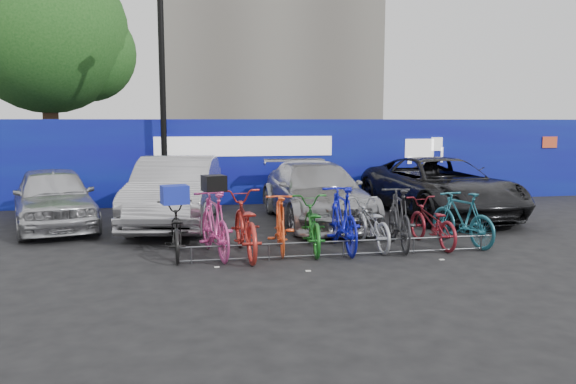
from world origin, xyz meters
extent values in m
plane|color=black|center=(0.00, 0.00, 0.00)|extent=(100.00, 100.00, 0.00)
cube|color=#0F0A8C|center=(0.00, 6.00, 1.20)|extent=(22.00, 0.15, 2.40)
cube|color=white|center=(-1.00, 5.90, 1.65)|extent=(5.00, 0.02, 0.55)
cube|color=white|center=(4.20, 5.90, 1.55)|extent=(1.20, 0.02, 0.90)
cube|color=#E94F29|center=(8.50, 5.90, 1.70)|extent=(0.50, 0.02, 0.35)
cylinder|color=#382314|center=(-7.00, 10.00, 2.00)|extent=(0.50, 0.50, 4.00)
sphere|color=#1A4916|center=(-7.00, 10.00, 5.20)|extent=(5.20, 5.20, 5.20)
sphere|color=#1A4916|center=(-5.80, 10.30, 4.60)|extent=(3.20, 3.20, 3.20)
cylinder|color=black|center=(-3.20, 5.40, 3.00)|extent=(0.16, 0.16, 6.00)
cylinder|color=#595B60|center=(0.00, -0.60, 0.28)|extent=(5.60, 0.03, 0.03)
cylinder|color=#595B60|center=(0.00, -0.60, 0.05)|extent=(5.60, 0.03, 0.03)
cylinder|color=#595B60|center=(-2.60, -0.60, 0.14)|extent=(0.03, 0.03, 0.28)
cylinder|color=#595B60|center=(-1.30, -0.60, 0.14)|extent=(0.03, 0.03, 0.28)
cylinder|color=#595B60|center=(0.00, -0.60, 0.14)|extent=(0.03, 0.03, 0.28)
cylinder|color=#595B60|center=(1.30, -0.60, 0.14)|extent=(0.03, 0.03, 0.28)
cylinder|color=#595B60|center=(2.60, -0.60, 0.14)|extent=(0.03, 0.03, 0.28)
imported|color=#B3B4B9|center=(-5.53, 3.17, 0.68)|extent=(2.63, 4.28, 1.36)
imported|color=#A9A9AD|center=(-2.88, 3.02, 0.78)|extent=(2.32, 4.90, 1.55)
imported|color=#9C9DA1|center=(0.32, 2.84, 0.69)|extent=(2.11, 4.85, 1.39)
imported|color=black|center=(3.57, 3.18, 0.72)|extent=(2.75, 5.36, 1.45)
imported|color=black|center=(-2.86, -0.01, 0.46)|extent=(0.67, 1.78, 0.93)
imported|color=#D84291|center=(-2.19, -0.14, 0.58)|extent=(0.88, 1.98, 1.15)
imported|color=#B02A22|center=(-1.67, -0.18, 0.55)|extent=(0.84, 2.14, 1.11)
imported|color=#F45522|center=(-1.00, 0.00, 0.52)|extent=(0.66, 1.76, 1.04)
imported|color=#1A691D|center=(-0.43, -0.06, 0.49)|extent=(0.84, 1.91, 0.97)
imported|color=#0E12B1|center=(0.12, -0.11, 0.59)|extent=(0.60, 1.98, 1.18)
imported|color=#A8ABB0|center=(0.70, 0.01, 0.45)|extent=(0.68, 1.74, 0.90)
imported|color=#28292B|center=(1.22, -0.10, 0.57)|extent=(0.86, 1.95, 1.13)
imported|color=maroon|center=(1.88, -0.06, 0.45)|extent=(0.72, 1.75, 0.90)
imported|color=#1F6274|center=(2.49, -0.07, 0.51)|extent=(0.89, 1.78, 1.03)
cube|color=#1727AD|center=(-2.86, -0.01, 1.09)|extent=(0.51, 0.43, 0.32)
cube|color=black|center=(-2.19, -0.14, 1.29)|extent=(0.45, 0.43, 0.27)
camera|label=1|loc=(-2.67, -9.80, 2.34)|focal=35.00mm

